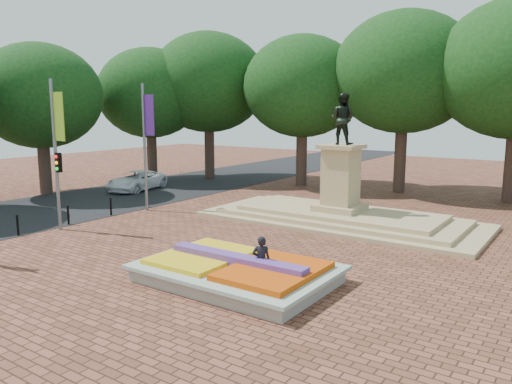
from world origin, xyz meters
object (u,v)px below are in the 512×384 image
at_px(flower_bed, 237,271).
at_px(monument, 340,205).
at_px(van, 137,181).
at_px(pedestrian, 261,261).

distance_m(flower_bed, monument, 10.07).
bearing_deg(flower_bed, monument, 95.87).
bearing_deg(monument, van, 176.74).
bearing_deg(pedestrian, flower_bed, -15.60).
bearing_deg(pedestrian, van, -61.49).
height_order(monument, van, monument).
bearing_deg(flower_bed, van, 147.23).
bearing_deg(pedestrian, monument, -109.78).
bearing_deg(van, pedestrian, -42.43).
distance_m(flower_bed, pedestrian, 0.95).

